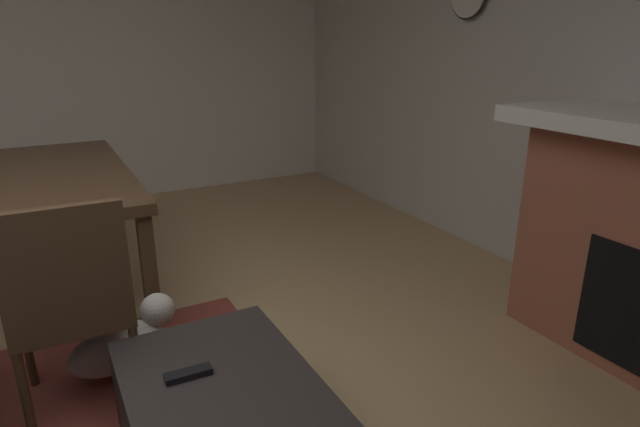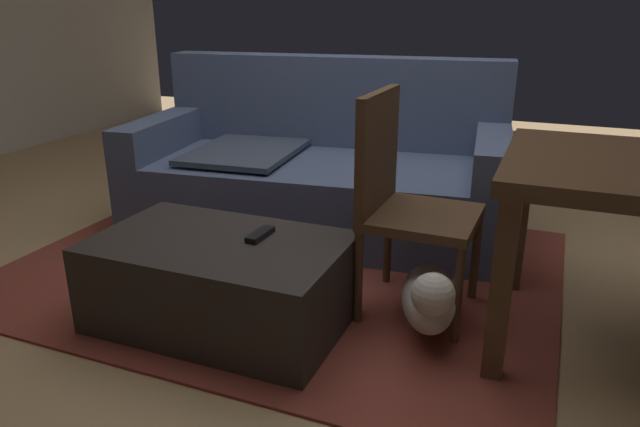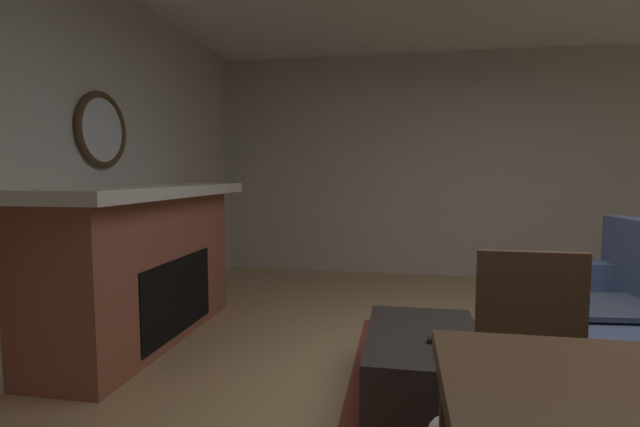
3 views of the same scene
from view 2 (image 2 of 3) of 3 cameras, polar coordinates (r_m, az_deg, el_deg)
name	(u,v)px [view 2 (image 2 of 3)]	position (r m, az deg, el deg)	size (l,w,h in m)	color
floor	(342,267)	(3.01, 2.08, -5.13)	(8.58, 8.58, 0.00)	tan
area_rug	(283,267)	(2.99, -3.55, -5.15)	(2.60, 2.00, 0.01)	brown
couch	(320,172)	(3.46, 0.05, 3.99)	(2.17, 1.22, 0.95)	#4C5B7F
ottoman_coffee_table	(221,283)	(2.46, -9.47, -6.55)	(1.00, 0.62, 0.37)	#2D2826
tv_remote	(260,235)	(2.39, -5.75, -2.02)	(0.05, 0.16, 0.02)	black
dining_chair_west	(401,193)	(2.45, 7.81, 1.98)	(0.45, 0.45, 0.93)	#513823
small_dog	(429,297)	(2.37, 10.42, -7.90)	(0.32, 0.51, 0.30)	silver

